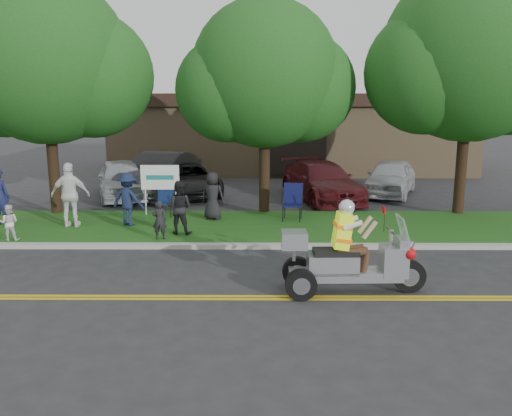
{
  "coord_description": "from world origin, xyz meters",
  "views": [
    {
      "loc": [
        0.33,
        -10.78,
        4.06
      ],
      "look_at": [
        0.25,
        2.0,
        1.32
      ],
      "focal_mm": 38.0,
      "sensor_mm": 36.0,
      "label": 1
    }
  ],
  "objects_px": {
    "lawn_chair_a": "(293,199)",
    "parked_car_left": "(160,174)",
    "spectator_adult_mid": "(179,207)",
    "trike_scooter": "(347,261)",
    "parked_car_far_left": "(122,179)",
    "parked_car_right": "(322,181)",
    "spectator_adult_left": "(0,197)",
    "lawn_chair_b": "(165,198)",
    "parked_car_far_right": "(390,177)",
    "parked_car_mid": "(189,180)",
    "spectator_adult_right": "(70,195)"
  },
  "relations": [
    {
      "from": "trike_scooter",
      "to": "parked_car_mid",
      "type": "height_order",
      "value": "trike_scooter"
    },
    {
      "from": "spectator_adult_right",
      "to": "parked_car_far_right",
      "type": "height_order",
      "value": "spectator_adult_right"
    },
    {
      "from": "parked_car_right",
      "to": "parked_car_far_left",
      "type": "bearing_deg",
      "value": 161.94
    },
    {
      "from": "trike_scooter",
      "to": "spectator_adult_mid",
      "type": "relative_size",
      "value": 1.97
    },
    {
      "from": "lawn_chair_b",
      "to": "spectator_adult_left",
      "type": "xyz_separation_m",
      "value": [
        -4.75,
        -1.35,
        0.29
      ]
    },
    {
      "from": "lawn_chair_b",
      "to": "spectator_adult_right",
      "type": "distance_m",
      "value": 2.99
    },
    {
      "from": "lawn_chair_a",
      "to": "spectator_adult_mid",
      "type": "height_order",
      "value": "spectator_adult_mid"
    },
    {
      "from": "trike_scooter",
      "to": "spectator_adult_left",
      "type": "distance_m",
      "value": 10.99
    },
    {
      "from": "trike_scooter",
      "to": "parked_car_right",
      "type": "relative_size",
      "value": 0.6
    },
    {
      "from": "trike_scooter",
      "to": "parked_car_far_left",
      "type": "distance_m",
      "value": 12.46
    },
    {
      "from": "lawn_chair_a",
      "to": "spectator_adult_mid",
      "type": "relative_size",
      "value": 0.75
    },
    {
      "from": "spectator_adult_left",
      "to": "spectator_adult_mid",
      "type": "xyz_separation_m",
      "value": [
        5.55,
        -0.97,
        -0.1
      ]
    },
    {
      "from": "lawn_chair_b",
      "to": "parked_car_right",
      "type": "relative_size",
      "value": 0.2
    },
    {
      "from": "lawn_chair_b",
      "to": "parked_car_far_right",
      "type": "relative_size",
      "value": 0.24
    },
    {
      "from": "lawn_chair_b",
      "to": "parked_car_left",
      "type": "xyz_separation_m",
      "value": [
        -0.94,
        4.4,
        0.16
      ]
    },
    {
      "from": "lawn_chair_b",
      "to": "spectator_adult_left",
      "type": "relative_size",
      "value": 0.59
    },
    {
      "from": "trike_scooter",
      "to": "spectator_adult_right",
      "type": "height_order",
      "value": "spectator_adult_right"
    },
    {
      "from": "lawn_chair_b",
      "to": "parked_car_far_left",
      "type": "bearing_deg",
      "value": 125.17
    },
    {
      "from": "lawn_chair_a",
      "to": "spectator_adult_mid",
      "type": "distance_m",
      "value": 3.76
    },
    {
      "from": "spectator_adult_right",
      "to": "parked_car_right",
      "type": "relative_size",
      "value": 0.39
    },
    {
      "from": "parked_car_far_right",
      "to": "spectator_adult_mid",
      "type": "bearing_deg",
      "value": -116.85
    },
    {
      "from": "spectator_adult_mid",
      "to": "spectator_adult_left",
      "type": "bearing_deg",
      "value": 0.66
    },
    {
      "from": "spectator_adult_mid",
      "to": "parked_car_far_left",
      "type": "relative_size",
      "value": 0.35
    },
    {
      "from": "lawn_chair_a",
      "to": "spectator_adult_right",
      "type": "bearing_deg",
      "value": -162.69
    },
    {
      "from": "lawn_chair_a",
      "to": "spectator_adult_right",
      "type": "xyz_separation_m",
      "value": [
        -6.68,
        -0.94,
        0.32
      ]
    },
    {
      "from": "lawn_chair_b",
      "to": "spectator_adult_left",
      "type": "height_order",
      "value": "spectator_adult_left"
    },
    {
      "from": "parked_car_right",
      "to": "lawn_chair_b",
      "type": "bearing_deg",
      "value": -165.25
    },
    {
      "from": "lawn_chair_a",
      "to": "lawn_chair_b",
      "type": "distance_m",
      "value": 4.15
    },
    {
      "from": "trike_scooter",
      "to": "parked_car_left",
      "type": "height_order",
      "value": "trike_scooter"
    },
    {
      "from": "trike_scooter",
      "to": "parked_car_far_right",
      "type": "xyz_separation_m",
      "value": [
        3.48,
        10.95,
        0.02
      ]
    },
    {
      "from": "lawn_chair_a",
      "to": "parked_car_left",
      "type": "bearing_deg",
      "value": 144.9
    },
    {
      "from": "trike_scooter",
      "to": "parked_car_right",
      "type": "height_order",
      "value": "trike_scooter"
    },
    {
      "from": "spectator_adult_mid",
      "to": "spectator_adult_right",
      "type": "relative_size",
      "value": 0.79
    },
    {
      "from": "parked_car_left",
      "to": "parked_car_far_right",
      "type": "bearing_deg",
      "value": 13.12
    },
    {
      "from": "spectator_adult_right",
      "to": "parked_car_far_right",
      "type": "bearing_deg",
      "value": -154.09
    },
    {
      "from": "spectator_adult_mid",
      "to": "spectator_adult_right",
      "type": "height_order",
      "value": "spectator_adult_right"
    },
    {
      "from": "lawn_chair_b",
      "to": "parked_car_mid",
      "type": "relative_size",
      "value": 0.23
    },
    {
      "from": "spectator_adult_mid",
      "to": "parked_car_far_right",
      "type": "height_order",
      "value": "spectator_adult_mid"
    },
    {
      "from": "parked_car_mid",
      "to": "trike_scooter",
      "type": "bearing_deg",
      "value": -85.91
    },
    {
      "from": "lawn_chair_b",
      "to": "parked_car_far_right",
      "type": "bearing_deg",
      "value": 29.29
    },
    {
      "from": "lawn_chair_b",
      "to": "trike_scooter",
      "type": "bearing_deg",
      "value": -51.78
    },
    {
      "from": "trike_scooter",
      "to": "parked_car_far_left",
      "type": "xyz_separation_m",
      "value": [
        -7.15,
        10.21,
        0.06
      ]
    },
    {
      "from": "lawn_chair_a",
      "to": "parked_car_far_left",
      "type": "relative_size",
      "value": 0.26
    },
    {
      "from": "trike_scooter",
      "to": "parked_car_far_right",
      "type": "relative_size",
      "value": 0.72
    },
    {
      "from": "parked_car_far_left",
      "to": "parked_car_right",
      "type": "distance_m",
      "value": 7.75
    },
    {
      "from": "lawn_chair_a",
      "to": "parked_car_far_right",
      "type": "xyz_separation_m",
      "value": [
        4.23,
        4.82,
        -0.05
      ]
    },
    {
      "from": "trike_scooter",
      "to": "spectator_adult_right",
      "type": "xyz_separation_m",
      "value": [
        -7.42,
        5.18,
        0.38
      ]
    },
    {
      "from": "trike_scooter",
      "to": "parked_car_left",
      "type": "xyz_separation_m",
      "value": [
        -5.8,
        11.07,
        0.15
      ]
    },
    {
      "from": "spectator_adult_right",
      "to": "parked_car_far_right",
      "type": "distance_m",
      "value": 12.34
    },
    {
      "from": "spectator_adult_mid",
      "to": "trike_scooter",
      "type": "bearing_deg",
      "value": 143.55
    }
  ]
}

